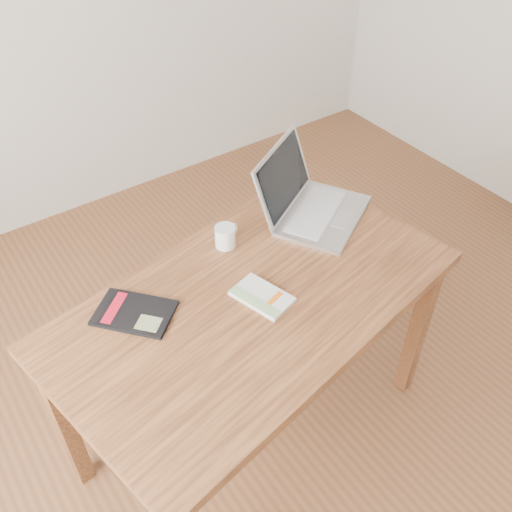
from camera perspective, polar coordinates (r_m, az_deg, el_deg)
room at (r=1.32m, az=6.45°, el=10.47°), size 4.04×4.04×2.70m
desk at (r=1.86m, az=-0.20°, el=-5.96°), size 1.40×0.96×0.75m
white_guidebook at (r=1.78m, az=0.60°, el=-4.08°), size 0.16×0.21×0.02m
black_guidebook at (r=1.78m, az=-12.07°, el=-5.59°), size 0.27×0.28×0.01m
laptop at (r=2.09m, az=5.33°, el=5.42°), size 0.48×0.47×0.25m
coffee_mug at (r=1.95m, az=-3.05°, el=2.04°), size 0.10×0.07×0.08m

